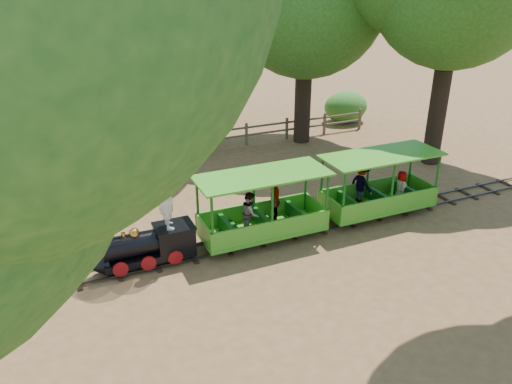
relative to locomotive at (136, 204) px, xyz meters
name	(u,v)px	position (x,y,z in m)	size (l,w,h in m)	color
ground	(258,241)	(3.35, -0.07, -1.80)	(90.00, 90.00, 0.00)	olive
track	(258,239)	(3.35, -0.07, -1.73)	(22.00, 1.00, 0.10)	#3F3D3A
locomotive	(136,204)	(0.00, 0.00, 0.00)	(2.79, 1.31, 3.20)	black
carriage_front	(262,214)	(3.50, -0.05, -0.97)	(3.77, 1.54, 1.96)	#429D22
carriage_rear	(376,191)	(7.46, -0.02, -0.96)	(3.77, 1.54, 1.96)	#429D22
fence	(181,141)	(3.35, 7.93, -1.22)	(18.10, 0.10, 1.00)	brown
shrub_mid_w	(101,134)	(0.31, 9.23, -0.89)	(2.62, 2.02, 1.82)	#2D6B1E
shrub_mid_e	(190,127)	(4.16, 9.23, -1.06)	(2.12, 1.63, 1.47)	#2D6B1E
shrub_east	(346,107)	(12.35, 9.23, -1.01)	(2.29, 1.76, 1.58)	#2D6B1E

